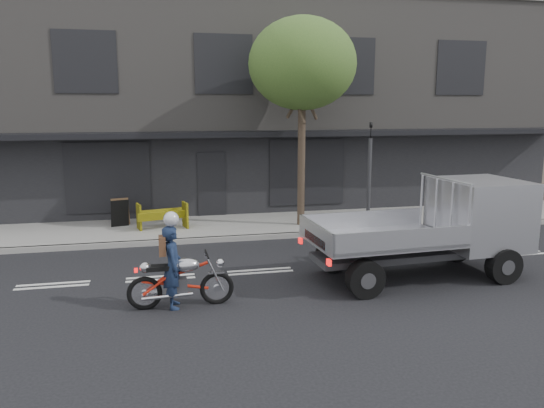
% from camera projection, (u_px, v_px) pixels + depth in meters
% --- Properties ---
extents(ground, '(80.00, 80.00, 0.00)m').
position_uv_depth(ground, '(260.00, 271.00, 13.03)').
color(ground, black).
rests_on(ground, ground).
extents(sidewalk, '(32.00, 3.20, 0.15)m').
position_uv_depth(sidewalk, '(233.00, 226.00, 17.52)').
color(sidewalk, gray).
rests_on(sidewalk, ground).
extents(kerb, '(32.00, 0.20, 0.15)m').
position_uv_depth(kerb, '(240.00, 238.00, 15.99)').
color(kerb, gray).
rests_on(kerb, ground).
extents(building_main, '(26.00, 10.00, 8.00)m').
position_uv_depth(building_main, '(210.00, 106.00, 23.13)').
color(building_main, slate).
rests_on(building_main, ground).
extents(street_tree, '(3.40, 3.40, 6.74)m').
position_uv_depth(street_tree, '(302.00, 64.00, 16.55)').
color(street_tree, '#382B21').
rests_on(street_tree, ground).
extents(traffic_light_pole, '(0.12, 0.12, 3.50)m').
position_uv_depth(traffic_light_pole, '(369.00, 181.00, 16.83)').
color(traffic_light_pole, '#2D2D30').
rests_on(traffic_light_pole, ground).
extents(motorcycle, '(2.15, 0.62, 1.10)m').
position_uv_depth(motorcycle, '(181.00, 280.00, 10.67)').
color(motorcycle, black).
rests_on(motorcycle, ground).
extents(rider, '(0.40, 0.62, 1.69)m').
position_uv_depth(rider, '(173.00, 267.00, 10.59)').
color(rider, '#172440').
rests_on(rider, ground).
extents(flatbed_ute, '(5.23, 2.37, 2.38)m').
position_uv_depth(flatbed_ute, '(462.00, 219.00, 12.66)').
color(flatbed_ute, black).
rests_on(flatbed_ute, ground).
extents(construction_barrier, '(1.65, 0.97, 0.86)m').
position_uv_depth(construction_barrier, '(162.00, 217.00, 16.60)').
color(construction_barrier, '#D9CB0B').
rests_on(construction_barrier, sidewalk).
extents(sandwich_board, '(0.63, 0.49, 0.88)m').
position_uv_depth(sandwich_board, '(120.00, 213.00, 17.06)').
color(sandwich_board, black).
rests_on(sandwich_board, sidewalk).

